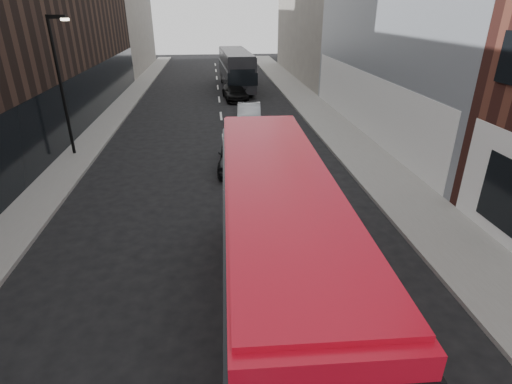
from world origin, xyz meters
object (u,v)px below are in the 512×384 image
object	(u,v)px
street_lamp	(61,78)
car_c	(235,92)
grey_bus	(236,69)
car_a	(236,154)
car_b	(249,115)
red_bus	(276,244)

from	to	relation	value
street_lamp	car_c	distance (m)	17.16
grey_bus	car_c	world-z (taller)	grey_bus
street_lamp	car_a	bearing A→B (deg)	-17.48
grey_bus	car_b	bearing A→B (deg)	-92.48
red_bus	car_a	size ratio (longest dim) A/B	2.44
red_bus	street_lamp	bearing A→B (deg)	124.88
red_bus	grey_bus	size ratio (longest dim) A/B	0.92
red_bus	car_c	distance (m)	27.66
red_bus	car_b	xyz separation A→B (m)	(1.07, 18.93, -1.58)
grey_bus	car_c	distance (m)	5.51
street_lamp	car_b	distance (m)	11.81
car_c	red_bus	bearing A→B (deg)	-95.91
street_lamp	grey_bus	xyz separation A→B (m)	(10.07, 19.11, -2.24)
red_bus	grey_bus	bearing A→B (deg)	89.95
red_bus	grey_bus	world-z (taller)	red_bus
red_bus	car_a	world-z (taller)	red_bus
street_lamp	red_bus	bearing A→B (deg)	-56.91
street_lamp	car_b	size ratio (longest dim) A/B	1.56
grey_bus	car_b	xyz separation A→B (m)	(0.01, -14.02, -1.20)
street_lamp	car_c	bearing A→B (deg)	55.06
car_b	street_lamp	bearing A→B (deg)	-148.14
car_a	street_lamp	bearing A→B (deg)	168.50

